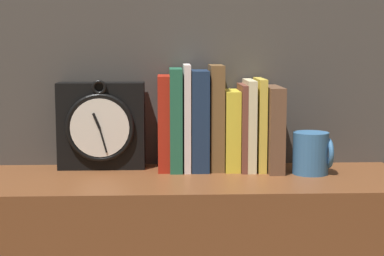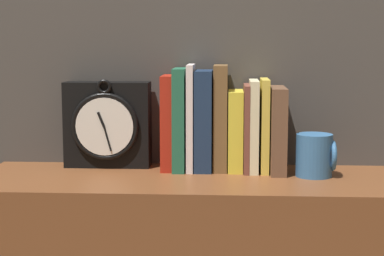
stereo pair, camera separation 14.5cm
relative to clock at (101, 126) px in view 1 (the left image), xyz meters
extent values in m
cube|color=black|center=(0.00, 0.01, 0.00)|extent=(0.21, 0.07, 0.21)
torus|color=black|center=(0.00, -0.03, 0.00)|extent=(0.16, 0.01, 0.16)
cylinder|color=white|center=(0.00, -0.04, 0.00)|extent=(0.14, 0.01, 0.14)
cube|color=black|center=(-0.01, -0.04, 0.02)|extent=(0.02, 0.00, 0.04)
cube|color=black|center=(0.01, -0.04, -0.03)|extent=(0.02, 0.00, 0.06)
torus|color=black|center=(0.00, -0.03, 0.10)|extent=(0.04, 0.01, 0.04)
cube|color=#AE2213|center=(0.15, -0.02, 0.01)|extent=(0.03, 0.11, 0.23)
cube|color=#226145|center=(0.18, -0.02, 0.02)|extent=(0.03, 0.12, 0.25)
cube|color=white|center=(0.21, -0.02, 0.02)|extent=(0.02, 0.12, 0.25)
cube|color=#1B2D4B|center=(0.24, -0.02, 0.01)|extent=(0.04, 0.12, 0.24)
cube|color=brown|center=(0.28, -0.02, 0.02)|extent=(0.03, 0.11, 0.25)
cube|color=yellow|center=(0.32, -0.02, -0.01)|extent=(0.04, 0.12, 0.19)
cube|color=brown|center=(0.34, -0.03, 0.00)|extent=(0.01, 0.13, 0.21)
cube|color=beige|center=(0.36, -0.02, 0.00)|extent=(0.02, 0.13, 0.22)
cube|color=gold|center=(0.38, -0.02, 0.00)|extent=(0.02, 0.13, 0.22)
cube|color=brown|center=(0.41, -0.04, 0.00)|extent=(0.04, 0.15, 0.20)
cylinder|color=teal|center=(0.50, -0.09, -0.06)|extent=(0.08, 0.08, 0.10)
torus|color=teal|center=(0.54, -0.09, -0.06)|extent=(0.01, 0.07, 0.07)
camera|label=1|loc=(0.16, -1.55, 0.21)|focal=60.00mm
camera|label=2|loc=(0.30, -1.55, 0.21)|focal=60.00mm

